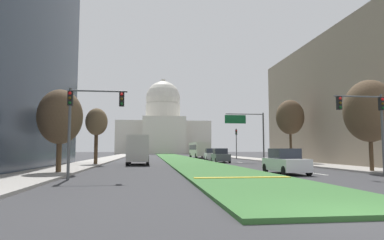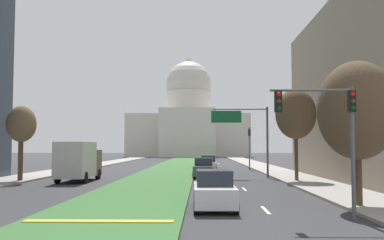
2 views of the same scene
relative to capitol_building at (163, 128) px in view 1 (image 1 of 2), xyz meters
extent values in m
plane|color=#333335|center=(0.00, -60.34, -9.85)|extent=(268.82, 268.82, 0.00)
cube|color=#386B33|center=(0.00, -66.45, -9.78)|extent=(5.99, 109.97, 0.14)
cube|color=gold|center=(0.00, -110.83, -9.69)|extent=(5.39, 0.50, 0.04)
cube|color=silver|center=(6.55, -106.83, -9.84)|extent=(0.16, 2.40, 0.01)
cube|color=silver|center=(6.55, -97.26, -9.84)|extent=(0.16, 2.40, 0.01)
cube|color=silver|center=(6.55, -86.27, -9.84)|extent=(0.16, 2.40, 0.01)
cube|color=silver|center=(6.55, -76.20, -9.84)|extent=(0.16, 2.40, 0.01)
cube|color=silver|center=(6.55, -64.70, -9.84)|extent=(0.16, 2.40, 0.01)
cube|color=silver|center=(6.55, -64.16, -9.84)|extent=(0.16, 2.40, 0.01)
cube|color=silver|center=(6.55, -53.19, -9.84)|extent=(0.16, 2.40, 0.01)
cube|color=silver|center=(6.55, -39.26, -9.84)|extent=(0.16, 2.40, 0.01)
cube|color=#9E9991|center=(-12.10, -72.56, -9.77)|extent=(4.00, 109.97, 0.15)
cube|color=#9E9991|center=(12.10, -72.56, -9.77)|extent=(4.00, 109.97, 0.15)
cube|color=gray|center=(20.40, -90.59, -2.47)|extent=(12.60, 27.72, 14.76)
cube|color=beige|center=(0.00, 0.76, -3.87)|extent=(34.30, 19.82, 11.96)
cube|color=beige|center=(0.00, -11.16, -3.27)|extent=(15.09, 4.00, 13.15)
cylinder|color=beige|center=(0.00, 0.76, 5.64)|extent=(13.27, 13.27, 7.06)
sphere|color=beige|center=(0.00, 0.76, 11.49)|extent=(13.28, 13.28, 13.28)
cylinder|color=beige|center=(0.00, 0.76, 17.46)|extent=(1.80, 1.80, 3.00)
cylinder|color=#515456|center=(-9.60, -109.33, -7.25)|extent=(0.16, 0.16, 5.20)
cube|color=black|center=(-9.60, -109.33, -5.25)|extent=(0.28, 0.24, 0.84)
sphere|color=red|center=(-9.60, -109.47, -4.97)|extent=(0.18, 0.18, 0.18)
sphere|color=#4C380F|center=(-9.60, -109.47, -5.25)|extent=(0.18, 0.18, 0.18)
sphere|color=#0F4219|center=(-9.60, -109.47, -5.53)|extent=(0.18, 0.18, 0.18)
cylinder|color=#515456|center=(-8.00, -109.33, -4.80)|extent=(3.20, 0.10, 0.10)
cube|color=black|center=(-6.72, -109.33, -5.25)|extent=(0.28, 0.24, 0.84)
sphere|color=red|center=(-6.72, -109.47, -4.97)|extent=(0.18, 0.18, 0.18)
sphere|color=#4C380F|center=(-6.72, -109.47, -5.25)|extent=(0.18, 0.18, 0.18)
sphere|color=#0F4219|center=(-6.72, -109.47, -5.53)|extent=(0.18, 0.18, 0.18)
cylinder|color=#515456|center=(9.60, -109.36, -7.25)|extent=(0.16, 0.16, 5.20)
cube|color=black|center=(9.60, -109.36, -5.25)|extent=(0.28, 0.24, 0.84)
sphere|color=red|center=(9.60, -109.50, -4.97)|extent=(0.18, 0.18, 0.18)
sphere|color=#4C380F|center=(9.60, -109.50, -5.25)|extent=(0.18, 0.18, 0.18)
sphere|color=#0F4219|center=(9.60, -109.50, -5.53)|extent=(0.18, 0.18, 0.18)
cylinder|color=#515456|center=(8.00, -109.36, -4.80)|extent=(3.20, 0.10, 0.10)
cube|color=black|center=(6.72, -109.36, -5.25)|extent=(0.28, 0.24, 0.84)
sphere|color=red|center=(6.72, -109.50, -4.97)|extent=(0.18, 0.18, 0.18)
sphere|color=#4C380F|center=(6.72, -109.50, -5.25)|extent=(0.18, 0.18, 0.18)
sphere|color=#0F4219|center=(6.72, -109.50, -5.53)|extent=(0.18, 0.18, 0.18)
cylinder|color=#515456|center=(9.60, -73.07, -7.25)|extent=(0.16, 0.16, 5.20)
cube|color=black|center=(9.60, -73.07, -5.25)|extent=(0.28, 0.24, 0.84)
sphere|color=red|center=(9.60, -73.21, -4.97)|extent=(0.18, 0.18, 0.18)
sphere|color=#4C380F|center=(9.60, -73.21, -5.25)|extent=(0.18, 0.18, 0.18)
sphere|color=#0F4219|center=(9.60, -73.21, -5.53)|extent=(0.18, 0.18, 0.18)
cylinder|color=#515456|center=(9.80, -86.28, -6.60)|extent=(0.20, 0.20, 6.50)
cylinder|color=#515456|center=(7.28, -86.28, -3.55)|extent=(5.05, 0.12, 0.12)
cube|color=#146033|center=(6.01, -86.33, -4.25)|extent=(2.80, 0.08, 1.10)
cylinder|color=#4C3823|center=(-11.31, -104.70, -8.34)|extent=(0.35, 0.35, 3.01)
ellipsoid|color=brown|center=(-11.31, -104.70, -5.88)|extent=(3.06, 3.06, 3.82)
cylinder|color=#4C3823|center=(10.91, -106.32, -8.16)|extent=(0.29, 0.29, 3.37)
ellipsoid|color=brown|center=(10.91, -106.32, -5.34)|extent=(3.66, 3.66, 4.58)
cylinder|color=#4C3823|center=(-10.77, -91.96, -7.89)|extent=(0.39, 0.39, 3.92)
ellipsoid|color=brown|center=(-10.77, -91.96, -5.20)|extent=(2.34, 2.34, 2.92)
cylinder|color=#4C3823|center=(11.35, -91.28, -7.62)|extent=(0.29, 0.29, 4.46)
ellipsoid|color=brown|center=(11.35, -91.28, -4.37)|extent=(3.27, 3.27, 4.08)
cube|color=silver|center=(4.27, -106.57, -9.21)|extent=(1.88, 4.35, 0.84)
cube|color=#282D38|center=(4.27, -106.40, -8.44)|extent=(1.63, 2.10, 0.69)
cylinder|color=black|center=(5.13, -108.27, -9.53)|extent=(0.23, 0.64, 0.64)
cylinder|color=black|center=(3.47, -108.29, -9.53)|extent=(0.23, 0.64, 0.64)
cylinder|color=black|center=(5.08, -104.84, -9.53)|extent=(0.23, 0.64, 0.64)
cylinder|color=black|center=(3.42, -104.87, -9.53)|extent=(0.23, 0.64, 0.64)
cube|color=#4C5156|center=(3.93, -86.59, -9.19)|extent=(1.98, 4.62, 0.87)
cube|color=#282D38|center=(3.93, -86.41, -8.40)|extent=(1.68, 2.24, 0.71)
cylinder|color=black|center=(4.69, -88.45, -9.53)|extent=(0.24, 0.65, 0.64)
cylinder|color=black|center=(3.03, -88.39, -9.53)|extent=(0.24, 0.65, 0.64)
cylinder|color=black|center=(4.82, -84.80, -9.53)|extent=(0.24, 0.65, 0.64)
cylinder|color=black|center=(3.17, -84.74, -9.53)|extent=(0.24, 0.65, 0.64)
cube|color=silver|center=(4.51, -76.83, -9.19)|extent=(2.00, 4.31, 0.88)
cube|color=#282D38|center=(4.52, -76.67, -8.39)|extent=(1.67, 2.11, 0.72)
cylinder|color=black|center=(5.24, -78.54, -9.53)|extent=(0.25, 0.65, 0.64)
cylinder|color=black|center=(3.62, -78.46, -9.53)|extent=(0.25, 0.65, 0.64)
cylinder|color=black|center=(5.41, -75.21, -9.53)|extent=(0.25, 0.65, 0.64)
cylinder|color=black|center=(3.79, -75.13, -9.53)|extent=(0.25, 0.65, 0.64)
cube|color=brown|center=(-6.32, -88.84, -8.40)|extent=(2.30, 2.00, 2.20)
cube|color=beige|center=(-6.32, -92.04, -8.05)|extent=(2.30, 4.40, 2.80)
cylinder|color=black|center=(-7.37, -88.84, -9.40)|extent=(0.30, 0.90, 0.90)
cylinder|color=black|center=(-5.27, -88.84, -9.40)|extent=(0.30, 0.90, 0.90)
cylinder|color=black|center=(-7.37, -93.14, -9.40)|extent=(0.30, 0.90, 0.90)
cylinder|color=black|center=(-5.27, -93.14, -9.40)|extent=(0.30, 0.90, 0.90)
cube|color=beige|center=(4.27, -65.67, -8.15)|extent=(2.50, 11.00, 2.50)
cube|color=#232833|center=(4.27, -65.67, -7.80)|extent=(2.52, 10.12, 0.90)
cylinder|color=black|center=(5.42, -69.97, -9.35)|extent=(0.32, 1.00, 1.00)
cylinder|color=black|center=(3.12, -69.97, -9.35)|extent=(0.32, 1.00, 1.00)
cylinder|color=black|center=(5.42, -61.77, -9.35)|extent=(0.32, 1.00, 1.00)
cylinder|color=black|center=(3.12, -61.77, -9.35)|extent=(0.32, 1.00, 1.00)
camera|label=1|loc=(-5.10, -129.02, -8.13)|focal=31.49mm
camera|label=2|loc=(3.68, -126.47, -7.03)|focal=40.64mm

